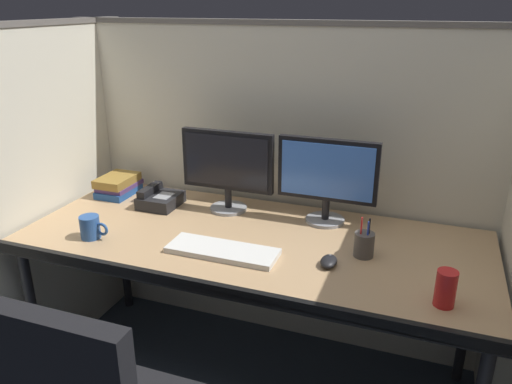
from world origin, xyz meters
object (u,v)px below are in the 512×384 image
at_px(keyboard_main, 223,251).
at_px(computer_mouse, 329,261).
at_px(soda_can, 446,288).
at_px(book_stack, 118,185).
at_px(monitor_left, 227,166).
at_px(coffee_mug, 91,227).
at_px(desk, 251,249).
at_px(monitor_right, 327,175).
at_px(desk_phone, 160,199).
at_px(pen_cup, 364,244).

distance_m(keyboard_main, computer_mouse, 0.41).
distance_m(keyboard_main, soda_can, 0.81).
bearing_deg(book_stack, monitor_left, 0.01).
xyz_separation_m(computer_mouse, coffee_mug, (-0.96, -0.11, 0.03)).
distance_m(desk, monitor_left, 0.41).
xyz_separation_m(monitor_right, desk_phone, (-0.78, -0.09, -0.18)).
bearing_deg(monitor_right, desk_phone, -173.73).
relative_size(monitor_left, computer_mouse, 4.48).
distance_m(computer_mouse, coffee_mug, 0.97).
bearing_deg(soda_can, coffee_mug, 179.08).
bearing_deg(computer_mouse, coffee_mug, -173.76).
bearing_deg(coffee_mug, computer_mouse, 6.24).
bearing_deg(keyboard_main, monitor_left, 109.99).
xyz_separation_m(keyboard_main, pen_cup, (0.51, 0.16, 0.04)).
bearing_deg(computer_mouse, monitor_left, 146.93).
distance_m(desk, book_stack, 0.84).
bearing_deg(desk, soda_can, -17.92).
bearing_deg(desk, desk_phone, 161.12).
distance_m(monitor_left, coffee_mug, 0.64).
bearing_deg(soda_can, monitor_right, 134.46).
xyz_separation_m(book_stack, pen_cup, (1.26, -0.24, 0.00)).
xyz_separation_m(book_stack, desk_phone, (0.27, -0.06, -0.01)).
xyz_separation_m(desk_phone, soda_can, (1.27, -0.42, 0.03)).
xyz_separation_m(monitor_left, computer_mouse, (0.55, -0.36, -0.20)).
bearing_deg(desk, monitor_left, 129.73).
distance_m(monitor_left, keyboard_main, 0.48).
bearing_deg(monitor_left, keyboard_main, -70.01).
bearing_deg(pen_cup, computer_mouse, -132.43).
xyz_separation_m(monitor_right, soda_can, (0.50, -0.51, -0.15)).
xyz_separation_m(monitor_left, book_stack, (-0.60, -0.00, -0.17)).
distance_m(monitor_left, desk_phone, 0.38).
relative_size(computer_mouse, pen_cup, 0.59).
relative_size(monitor_right, coffee_mug, 3.41).
height_order(book_stack, pen_cup, pen_cup).
distance_m(monitor_right, computer_mouse, 0.44).
bearing_deg(soda_can, pen_cup, 139.89).
bearing_deg(book_stack, pen_cup, -10.85).
relative_size(monitor_right, keyboard_main, 1.00).
relative_size(desk, monitor_left, 4.42).
xyz_separation_m(monitor_right, book_stack, (-1.05, -0.02, -0.17)).
bearing_deg(computer_mouse, desk_phone, 161.39).
xyz_separation_m(monitor_right, keyboard_main, (-0.30, -0.43, -0.20)).
distance_m(monitor_right, desk_phone, 0.80).
bearing_deg(monitor_right, monitor_left, -177.26).
distance_m(monitor_left, monitor_right, 0.45).
relative_size(book_stack, pen_cup, 1.36).
bearing_deg(soda_can, computer_mouse, 162.33).
height_order(coffee_mug, soda_can, soda_can).
xyz_separation_m(desk, monitor_right, (0.25, 0.27, 0.27)).
bearing_deg(computer_mouse, keyboard_main, -173.58).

